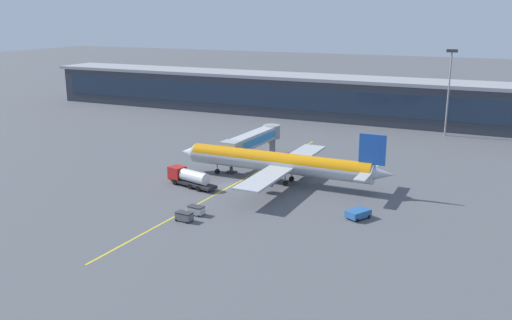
# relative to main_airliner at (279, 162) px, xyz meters

# --- Properties ---
(ground_plane) EXTENTS (700.00, 700.00, 0.00)m
(ground_plane) POSITION_rel_main_airliner_xyz_m (-7.71, -5.99, -3.97)
(ground_plane) COLOR #515459
(apron_lead_in_line) EXTENTS (3.77, 79.94, 0.01)m
(apron_lead_in_line) POSITION_rel_main_airliner_xyz_m (-7.30, -3.99, -3.97)
(apron_lead_in_line) COLOR yellow
(apron_lead_in_line) RESTS_ON ground_plane
(terminal_building) EXTENTS (216.35, 16.44, 12.82)m
(terminal_building) POSITION_rel_main_airliner_xyz_m (-5.12, 69.57, 2.46)
(terminal_building) COLOR #2D333D
(terminal_building) RESTS_ON ground_plane
(main_airliner) EXTENTS (43.88, 34.85, 11.14)m
(main_airliner) POSITION_rel_main_airliner_xyz_m (0.00, 0.00, 0.00)
(main_airliner) COLOR #B2B7BC
(main_airliner) RESTS_ON ground_plane
(jet_bridge) EXTENTS (4.82, 22.15, 6.68)m
(jet_bridge) POSITION_rel_main_airliner_xyz_m (-10.89, 11.89, 1.01)
(jet_bridge) COLOR #B2B7BC
(jet_bridge) RESTS_ON ground_plane
(fuel_tanker) EXTENTS (11.08, 5.09, 3.25)m
(fuel_tanker) POSITION_rel_main_airliner_xyz_m (-14.53, -9.35, -2.22)
(fuel_tanker) COLOR #232326
(fuel_tanker) RESTS_ON ground_plane
(pushback_tug) EXTENTS (3.87, 4.44, 1.40)m
(pushback_tug) POSITION_rel_main_airliner_xyz_m (18.77, -12.68, -3.12)
(pushback_tug) COLOR #285B9E
(pushback_tug) RESTS_ON ground_plane
(baggage_cart_0) EXTENTS (2.76, 1.80, 1.48)m
(baggage_cart_0) POSITION_rel_main_airliner_xyz_m (-5.71, -25.22, -3.19)
(baggage_cart_0) COLOR #595B60
(baggage_cart_0) RESTS_ON ground_plane
(baggage_cart_1) EXTENTS (2.76, 1.80, 1.48)m
(baggage_cart_1) POSITION_rel_main_airliner_xyz_m (-5.46, -22.03, -3.19)
(baggage_cart_1) COLOR #B2B7BC
(baggage_cart_1) RESTS_ON ground_plane
(apron_light_mast_1) EXTENTS (2.80, 0.50, 22.69)m
(apron_light_mast_1) POSITION_rel_main_airliner_xyz_m (24.10, 57.61, 9.35)
(apron_light_mast_1) COLOR gray
(apron_light_mast_1) RESTS_ON ground_plane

